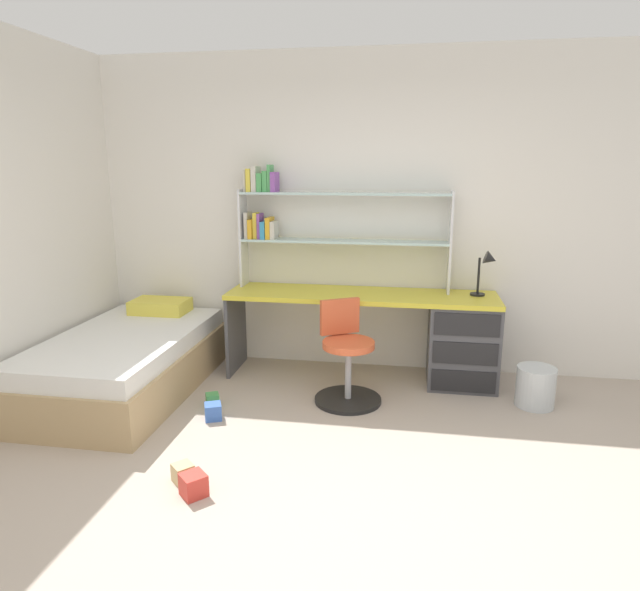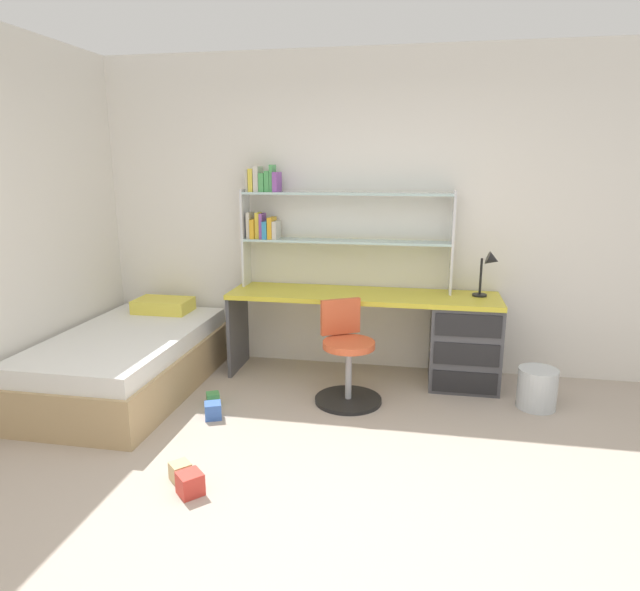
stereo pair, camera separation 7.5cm
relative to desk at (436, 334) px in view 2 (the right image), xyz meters
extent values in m
cube|color=#B2A393|center=(-0.57, -2.09, -0.43)|extent=(5.89, 5.79, 0.02)
cube|color=white|center=(-0.57, 0.34, 0.95)|extent=(5.89, 0.06, 2.75)
cube|color=gold|center=(-0.62, 0.00, 0.30)|extent=(2.26, 0.57, 0.04)
cube|color=#4C4C51|center=(0.23, 0.00, -0.07)|extent=(0.56, 0.54, 0.71)
cube|color=#4C4C51|center=(-1.74, 0.00, -0.07)|extent=(0.03, 0.51, 0.71)
cube|color=black|center=(0.23, -0.27, -0.30)|extent=(0.50, 0.01, 0.18)
cube|color=black|center=(0.23, -0.27, -0.07)|extent=(0.50, 0.01, 0.18)
cube|color=black|center=(0.23, -0.27, 0.17)|extent=(0.50, 0.01, 0.18)
cube|color=silver|center=(-1.69, 0.17, 0.75)|extent=(0.02, 0.22, 0.85)
cube|color=silver|center=(0.10, 0.17, 0.75)|extent=(0.02, 0.22, 0.85)
cube|color=silver|center=(-0.79, 0.17, 0.74)|extent=(1.77, 0.22, 0.02)
cube|color=silver|center=(-0.79, 0.17, 1.14)|extent=(1.77, 0.22, 0.02)
cube|color=beige|center=(-1.65, 0.17, 0.86)|extent=(0.03, 0.15, 0.23)
cube|color=gold|center=(-1.61, 0.17, 0.83)|extent=(0.04, 0.19, 0.17)
cube|color=yellow|center=(-1.57, 0.17, 0.86)|extent=(0.04, 0.12, 0.22)
cube|color=purple|center=(-1.53, 0.17, 0.86)|extent=(0.03, 0.15, 0.22)
cube|color=#338CBF|center=(-1.49, 0.17, 0.82)|extent=(0.04, 0.20, 0.15)
cube|color=gold|center=(-1.45, 0.17, 0.84)|extent=(0.04, 0.18, 0.19)
cube|color=beige|center=(-1.41, 0.17, 0.83)|extent=(0.04, 0.18, 0.15)
cube|color=beige|center=(-1.65, 0.17, 1.25)|extent=(0.02, 0.12, 0.19)
cube|color=yellow|center=(-1.61, 0.17, 1.25)|extent=(0.04, 0.17, 0.19)
cube|color=beige|center=(-1.56, 0.17, 1.26)|extent=(0.04, 0.17, 0.21)
cube|color=#4CA559|center=(-1.51, 0.17, 1.23)|extent=(0.04, 0.17, 0.16)
cube|color=#4CA559|center=(-1.47, 0.17, 1.24)|extent=(0.04, 0.15, 0.18)
cube|color=#4CA559|center=(-1.43, 0.17, 1.27)|extent=(0.03, 0.14, 0.23)
cube|color=purple|center=(-1.39, 0.17, 1.24)|extent=(0.04, 0.18, 0.17)
cylinder|color=black|center=(0.34, 0.08, 0.33)|extent=(0.12, 0.12, 0.02)
cylinder|color=black|center=(0.34, 0.08, 0.49)|extent=(0.02, 0.02, 0.30)
cone|color=black|center=(0.42, 0.03, 0.64)|extent=(0.12, 0.11, 0.13)
cylinder|color=black|center=(-0.66, -0.54, -0.41)|extent=(0.52, 0.52, 0.03)
cylinder|color=#A5A8AD|center=(-0.66, -0.54, -0.20)|extent=(0.05, 0.05, 0.44)
cylinder|color=#D85933|center=(-0.66, -0.54, 0.05)|extent=(0.40, 0.40, 0.05)
cube|color=#D85933|center=(-0.75, -0.39, 0.22)|extent=(0.30, 0.19, 0.28)
cube|color=tan|center=(-2.46, -0.64, -0.25)|extent=(1.07, 1.86, 0.34)
cube|color=white|center=(-2.46, -0.64, -0.01)|extent=(1.01, 1.80, 0.14)
cube|color=#EAD84C|center=(-2.46, 0.04, 0.12)|extent=(0.50, 0.32, 0.12)
cylinder|color=silver|center=(0.76, -0.38, -0.27)|extent=(0.29, 0.29, 0.31)
cube|color=tan|center=(-1.48, -1.81, -0.37)|extent=(0.15, 0.15, 0.11)
cube|color=red|center=(-1.36, -1.94, -0.36)|extent=(0.18, 0.18, 0.13)
cube|color=#479E51|center=(-1.68, -0.79, -0.37)|extent=(0.13, 0.13, 0.10)
cube|color=#3860B7|center=(-1.59, -1.01, -0.36)|extent=(0.15, 0.15, 0.12)
camera|label=1|loc=(-0.21, -4.52, 1.38)|focal=30.93mm
camera|label=2|loc=(-0.14, -4.51, 1.38)|focal=30.93mm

